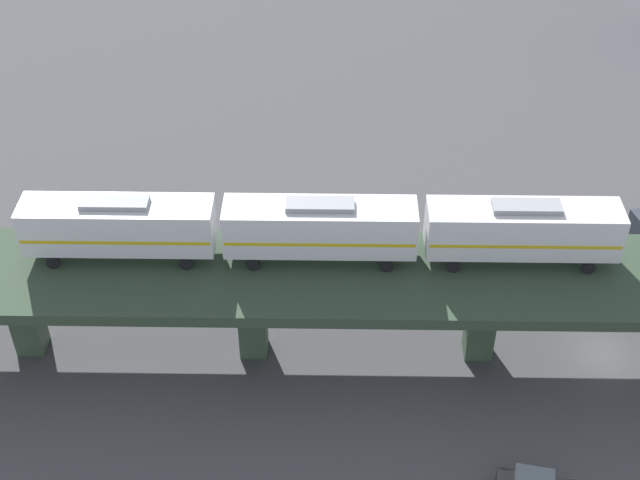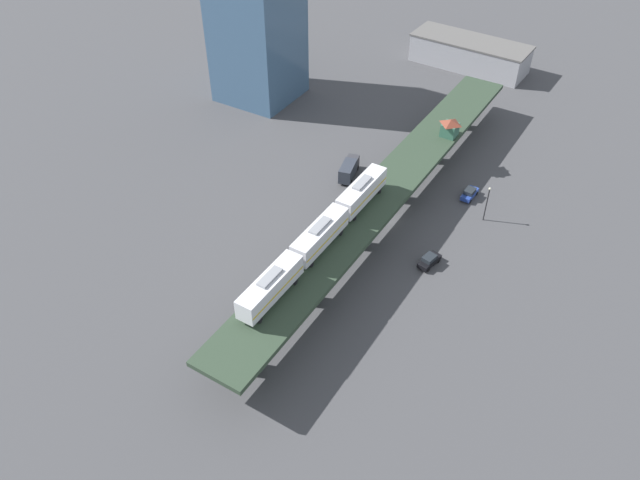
# 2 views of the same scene
# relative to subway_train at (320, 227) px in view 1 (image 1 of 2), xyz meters

# --- Properties ---
(ground_plane) EXTENTS (400.00, 400.00, 0.00)m
(ground_plane) POSITION_rel_subway_train_xyz_m (1.69, 19.06, -9.48)
(ground_plane) COLOR #424244
(elevated_viaduct) EXTENTS (9.81, 92.12, 6.95)m
(elevated_viaduct) POSITION_rel_subway_train_xyz_m (1.69, 18.90, -3.50)
(elevated_viaduct) COLOR #2C3D2C
(elevated_viaduct) RESTS_ON ground
(subway_train) EXTENTS (3.41, 37.24, 4.45)m
(subway_train) POSITION_rel_subway_train_xyz_m (0.00, 0.00, 0.00)
(subway_train) COLOR silver
(subway_train) RESTS_ON elevated_viaduct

